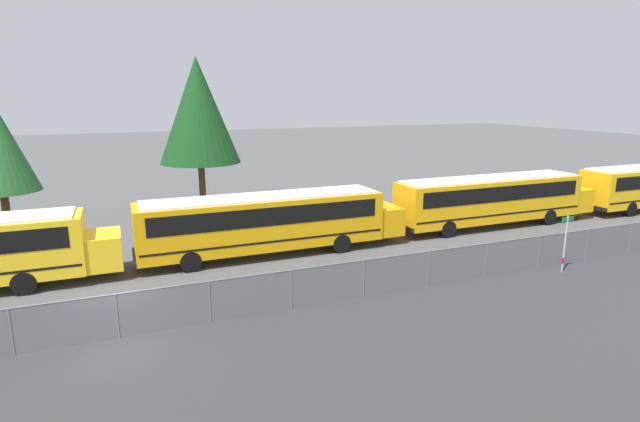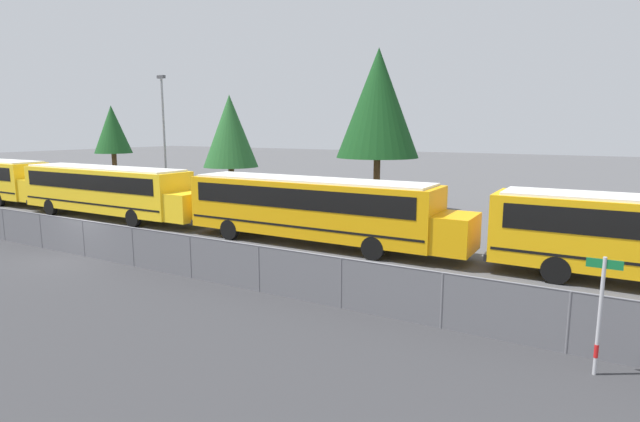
{
  "view_description": "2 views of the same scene",
  "coord_description": "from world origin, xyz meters",
  "px_view_note": "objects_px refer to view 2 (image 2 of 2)",
  "views": [
    {
      "loc": [
        0.45,
        -16.74,
        7.95
      ],
      "look_at": [
        10.28,
        7.39,
        1.86
      ],
      "focal_mm": 28.0,
      "sensor_mm": 36.0,
      "label": 1
    },
    {
      "loc": [
        18.86,
        -12.71,
        5.34
      ],
      "look_at": [
        7.84,
        6.28,
        1.7
      ],
      "focal_mm": 28.0,
      "sensor_mm": 36.0,
      "label": 2
    }
  ],
  "objects_px": {
    "school_bus_3": "(314,206)",
    "tree_1": "(378,104)",
    "street_sign": "(600,313)",
    "tree_3": "(112,130)",
    "tree_0": "(230,131)",
    "school_bus_2": "(108,188)",
    "light_pole": "(164,136)"
  },
  "relations": [
    {
      "from": "school_bus_3",
      "to": "street_sign",
      "type": "distance_m",
      "value": 13.95
    },
    {
      "from": "light_pole",
      "to": "tree_1",
      "type": "relative_size",
      "value": 0.86
    },
    {
      "from": "tree_1",
      "to": "street_sign",
      "type": "bearing_deg",
      "value": -54.05
    },
    {
      "from": "tree_0",
      "to": "tree_3",
      "type": "distance_m",
      "value": 15.52
    },
    {
      "from": "tree_0",
      "to": "tree_1",
      "type": "relative_size",
      "value": 0.75
    },
    {
      "from": "school_bus_3",
      "to": "tree_1",
      "type": "bearing_deg",
      "value": 98.37
    },
    {
      "from": "tree_0",
      "to": "tree_3",
      "type": "bearing_deg",
      "value": 174.1
    },
    {
      "from": "tree_1",
      "to": "tree_3",
      "type": "distance_m",
      "value": 27.02
    },
    {
      "from": "school_bus_2",
      "to": "tree_3",
      "type": "relative_size",
      "value": 1.85
    },
    {
      "from": "school_bus_2",
      "to": "street_sign",
      "type": "distance_m",
      "value": 26.98
    },
    {
      "from": "tree_0",
      "to": "school_bus_2",
      "type": "bearing_deg",
      "value": -96.61
    },
    {
      "from": "tree_0",
      "to": "tree_3",
      "type": "relative_size",
      "value": 1.05
    },
    {
      "from": "tree_0",
      "to": "tree_1",
      "type": "xyz_separation_m",
      "value": [
        11.52,
        0.97,
        1.79
      ]
    },
    {
      "from": "light_pole",
      "to": "tree_0",
      "type": "height_order",
      "value": "light_pole"
    },
    {
      "from": "school_bus_3",
      "to": "tree_1",
      "type": "distance_m",
      "value": 11.97
    },
    {
      "from": "tree_0",
      "to": "tree_3",
      "type": "xyz_separation_m",
      "value": [
        -15.44,
        1.59,
        0.1
      ]
    },
    {
      "from": "school_bus_2",
      "to": "tree_0",
      "type": "relative_size",
      "value": 1.77
    },
    {
      "from": "school_bus_2",
      "to": "street_sign",
      "type": "bearing_deg",
      "value": -15.87
    },
    {
      "from": "school_bus_3",
      "to": "tree_1",
      "type": "height_order",
      "value": "tree_1"
    },
    {
      "from": "school_bus_3",
      "to": "tree_3",
      "type": "bearing_deg",
      "value": 158.32
    },
    {
      "from": "tree_0",
      "to": "tree_1",
      "type": "bearing_deg",
      "value": 4.81
    },
    {
      "from": "tree_0",
      "to": "tree_1",
      "type": "height_order",
      "value": "tree_1"
    },
    {
      "from": "school_bus_3",
      "to": "street_sign",
      "type": "relative_size",
      "value": 5.2
    },
    {
      "from": "school_bus_2",
      "to": "school_bus_3",
      "type": "height_order",
      "value": "same"
    },
    {
      "from": "school_bus_2",
      "to": "tree_3",
      "type": "bearing_deg",
      "value": 141.04
    },
    {
      "from": "school_bus_3",
      "to": "street_sign",
      "type": "bearing_deg",
      "value": -32.96
    },
    {
      "from": "light_pole",
      "to": "street_sign",
      "type": "bearing_deg",
      "value": -25.53
    },
    {
      "from": "light_pole",
      "to": "tree_1",
      "type": "distance_m",
      "value": 14.83
    },
    {
      "from": "street_sign",
      "to": "tree_0",
      "type": "bearing_deg",
      "value": 145.04
    },
    {
      "from": "street_sign",
      "to": "tree_3",
      "type": "bearing_deg",
      "value": 154.8
    },
    {
      "from": "school_bus_3",
      "to": "tree_3",
      "type": "xyz_separation_m",
      "value": [
        -28.54,
        11.35,
        3.39
      ]
    },
    {
      "from": "light_pole",
      "to": "tree_3",
      "type": "distance_m",
      "value": 14.66
    }
  ]
}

